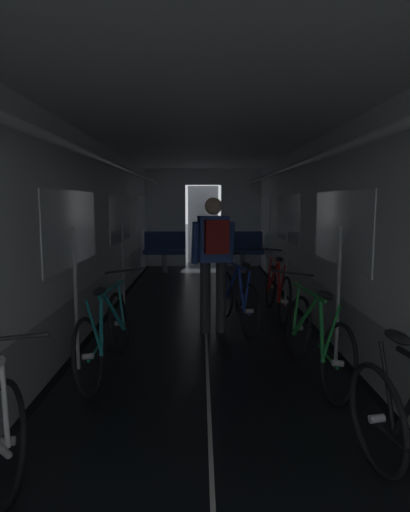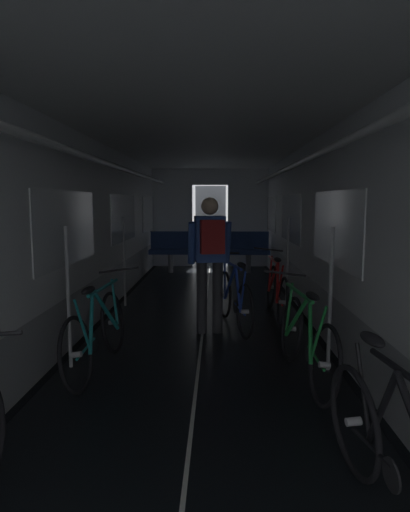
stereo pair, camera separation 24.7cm
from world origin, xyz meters
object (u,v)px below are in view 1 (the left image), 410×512
Objects in this scene: bench_seat_far_right at (242,248)px; bicycle_red at (277,290)px; bicycle_green at (315,338)px; bench_seat_far_left at (165,248)px; person_cyclist_aisle at (214,253)px; bicycle_blue_in_aisle at (237,298)px; bicycle_teal at (106,333)px.

bench_seat_far_right is 4.01m from bicycle_red.
bench_seat_far_left is at bearing 106.94° from bicycle_green.
person_cyclist_aisle is at bearing -78.25° from bench_seat_far_left.
bench_seat_far_right is 6.23m from bicycle_green.
person_cyclist_aisle reaches higher than bicycle_green.
bicycle_blue_in_aisle is at bearing -96.21° from bench_seat_far_right.
bicycle_teal reaches higher than bicycle_blue_in_aisle.
bench_seat_far_left is 6.04m from bicycle_teal.
bench_seat_far_left is at bearing 180.00° from bench_seat_far_right.
bicycle_blue_in_aisle is (1.38, 1.51, 0.00)m from bicycle_teal.
bicycle_green is at bearing -5.32° from bicycle_teal.
bench_seat_far_right is 0.59× the size of bicycle_blue_in_aisle.
bicycle_red is 1.02× the size of bicycle_blue_in_aisle.
bench_seat_far_left is 1.00× the size of bench_seat_far_right.
bicycle_red is at bearing 89.27° from bicycle_green.
bench_seat_far_left and bench_seat_far_right have the same top height.
person_cyclist_aisle is 0.75m from bicycle_blue_in_aisle.
person_cyclist_aisle reaches higher than bicycle_blue_in_aisle.
person_cyclist_aisle reaches higher than bicycle_teal.
bicycle_blue_in_aisle is (1.31, -4.54, -0.18)m from bench_seat_far_left.
bench_seat_far_right is 0.58× the size of bicycle_green.
bicycle_teal is (-1.88, -6.04, -0.19)m from bench_seat_far_right.
bicycle_green reaches higher than bench_seat_far_right.
person_cyclist_aisle is at bearing -139.38° from bicycle_red.
bench_seat_far_right is at bearing 80.52° from person_cyclist_aisle.
bicycle_teal is 1.98m from bicycle_green.
bicycle_teal is 2.04m from bicycle_blue_in_aisle.
bicycle_teal is 1.02× the size of bicycle_blue_in_aisle.
bicycle_red is 2.22m from bicycle_green.
bench_seat_far_right is at bearing 90.88° from bicycle_green.
bicycle_red is 1.00× the size of person_cyclist_aisle.
bicycle_blue_in_aisle is at bearing -139.45° from bicycle_red.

